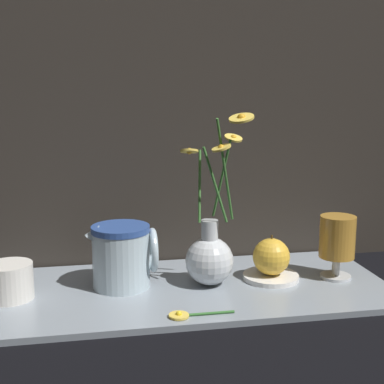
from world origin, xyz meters
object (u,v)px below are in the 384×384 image
(yellow_mug, at_px, (9,281))
(tea_glass, at_px, (337,239))
(vase_with_flowers, at_px, (210,254))
(orange_fruit, at_px, (271,257))
(ceramic_pitcher, at_px, (123,253))

(yellow_mug, bearing_deg, tea_glass, -0.54)
(vase_with_flowers, height_order, orange_fruit, vase_with_flowers)
(yellow_mug, xyz_separation_m, tea_glass, (0.66, -0.01, 0.05))
(ceramic_pitcher, xyz_separation_m, orange_fruit, (0.31, -0.01, -0.02))
(orange_fruit, bearing_deg, ceramic_pitcher, 177.23)
(ceramic_pitcher, xyz_separation_m, tea_glass, (0.44, -0.03, 0.02))
(vase_with_flowers, distance_m, tea_glass, 0.27)
(ceramic_pitcher, bearing_deg, tea_glass, -4.13)
(ceramic_pitcher, height_order, orange_fruit, ceramic_pitcher)
(orange_fruit, bearing_deg, tea_glass, -7.14)
(yellow_mug, height_order, ceramic_pitcher, ceramic_pitcher)
(tea_glass, xyz_separation_m, orange_fruit, (-0.14, 0.02, -0.04))
(vase_with_flowers, xyz_separation_m, ceramic_pitcher, (-0.17, 0.02, 0.01))
(ceramic_pitcher, distance_m, orange_fruit, 0.31)
(vase_with_flowers, bearing_deg, orange_fruit, 2.42)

